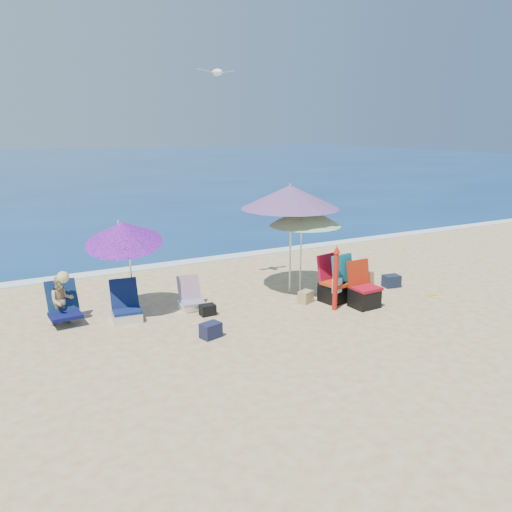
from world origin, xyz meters
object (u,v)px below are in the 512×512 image
chair_navy (126,310)px  seagull (217,72)px  chair_rainbow (191,301)px  camp_chair_left (364,294)px  person_center (358,281)px  umbrella_turquoise (290,197)px  umbrella_blue (123,233)px  person_left (62,300)px  furled_umbrella (336,275)px  camp_chair_right (335,284)px  umbrella_striped (305,215)px

chair_navy → seagull: seagull is taller
chair_rainbow → camp_chair_left: size_ratio=0.69×
person_center → seagull: bearing=141.7°
umbrella_turquoise → umbrella_blue: (-3.58, 0.31, -0.50)m
umbrella_blue → person_center: size_ratio=2.38×
camp_chair_left → chair_rainbow: bearing=153.4°
chair_rainbow → person_left: bearing=171.5°
furled_umbrella → person_center: size_ratio=1.57×
person_left → umbrella_turquoise: bearing=-5.3°
umbrella_blue → camp_chair_right: 4.52m
camp_chair_left → furled_umbrella: bearing=167.7°
umbrella_striped → camp_chair_right: 1.61m
seagull → person_left: bearing=-174.3°
camp_chair_left → camp_chair_right: size_ratio=0.90×
furled_umbrella → umbrella_blue: bearing=155.9°
chair_navy → camp_chair_right: 4.36m
person_center → chair_navy: bearing=165.9°
person_center → person_left: 6.06m
camp_chair_left → camp_chair_right: (-0.32, 0.55, 0.10)m
seagull → umbrella_striped: bearing=-36.8°
camp_chair_left → seagull: size_ratio=1.19×
camp_chair_left → person_left: (-5.65, 1.97, 0.18)m
umbrella_turquoise → umbrella_blue: size_ratio=1.33×
umbrella_blue → person_left: (-1.20, 0.13, -1.21)m
furled_umbrella → chair_rainbow: size_ratio=2.04×
camp_chair_right → person_center: 0.54m
umbrella_blue → person_left: 1.71m
chair_rainbow → camp_chair_right: (2.88, -1.06, 0.21)m
chair_navy → chair_rainbow: (1.34, -0.01, -0.03)m
furled_umbrella → seagull: 4.82m
furled_umbrella → chair_navy: (-3.91, 1.48, -0.54)m
camp_chair_right → person_center: camp_chair_right is taller
camp_chair_left → person_center: bearing=64.7°
umbrella_turquoise → chair_navy: (-3.67, 0.08, -1.98)m
chair_navy → umbrella_turquoise: bearing=-1.3°
umbrella_striped → chair_navy: umbrella_striped is taller
umbrella_blue → chair_rainbow: size_ratio=3.10×
furled_umbrella → camp_chair_right: bearing=52.5°
umbrella_turquoise → seagull: (-1.33, 0.79, 2.56)m
umbrella_turquoise → umbrella_striped: 0.53m
seagull → furled_umbrella: bearing=-54.4°
camp_chair_left → camp_chair_right: 0.64m
seagull → camp_chair_right: bearing=-43.4°
person_center → person_left: person_left is taller
umbrella_blue → seagull: (2.25, 0.47, 3.06)m
camp_chair_right → camp_chair_left: bearing=-59.3°
umbrella_striped → chair_navy: 4.19m
furled_umbrella → seagull: seagull is taller
chair_rainbow → seagull: bearing=35.4°
umbrella_striped → camp_chair_left: size_ratio=2.16×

